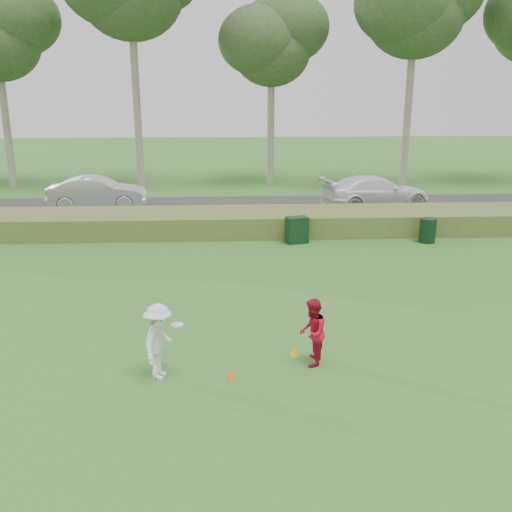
{
  "coord_description": "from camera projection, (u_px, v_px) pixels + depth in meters",
  "views": [
    {
      "loc": [
        -0.83,
        -11.83,
        6.03
      ],
      "look_at": [
        0.0,
        4.0,
        1.3
      ],
      "focal_mm": 40.0,
      "sensor_mm": 36.0,
      "label": 1
    }
  ],
  "objects": [
    {
      "name": "car_mid",
      "position": [
        97.0,
        193.0,
        28.86
      ],
      "size": [
        4.97,
        2.01,
        1.61
      ],
      "primitive_type": "imported",
      "rotation": [
        0.0,
        0.0,
        1.64
      ],
      "color": "silver",
      "rests_on": "park_road"
    },
    {
      "name": "reed_strip",
      "position": [
        246.0,
        222.0,
        24.44
      ],
      "size": [
        80.0,
        3.0,
        0.9
      ],
      "primitive_type": "cube",
      "color": "#53692A",
      "rests_on": "ground"
    },
    {
      "name": "tree_5",
      "position": [
        416.0,
        4.0,
        32.12
      ],
      "size": [
        7.28,
        7.28,
        14.0
      ],
      "color": "gray",
      "rests_on": "ground"
    },
    {
      "name": "utility_cabinet",
      "position": [
        297.0,
        230.0,
        22.72
      ],
      "size": [
        0.95,
        0.72,
        1.06
      ],
      "primitive_type": "cube",
      "rotation": [
        0.0,
        0.0,
        0.26
      ],
      "color": "black",
      "rests_on": "ground"
    },
    {
      "name": "cone_yellow",
      "position": [
        295.0,
        350.0,
        13.27
      ],
      "size": [
        0.22,
        0.22,
        0.25
      ],
      "primitive_type": "cone",
      "color": "yellow",
      "rests_on": "ground"
    },
    {
      "name": "player_white",
      "position": [
        159.0,
        341.0,
        12.09
      ],
      "size": [
        0.99,
        1.21,
        1.66
      ],
      "rotation": [
        0.0,
        0.0,
        1.28
      ],
      "color": "white",
      "rests_on": "ground"
    },
    {
      "name": "player_red",
      "position": [
        312.0,
        332.0,
        12.68
      ],
      "size": [
        0.75,
        0.87,
        1.55
      ],
      "primitive_type": "imported",
      "rotation": [
        0.0,
        0.0,
        -1.81
      ],
      "color": "red",
      "rests_on": "ground"
    },
    {
      "name": "trash_bin",
      "position": [
        428.0,
        230.0,
        22.82
      ],
      "size": [
        0.71,
        0.71,
        0.98
      ],
      "primitive_type": "cylinder",
      "rotation": [
        0.0,
        0.0,
        0.1
      ],
      "color": "black",
      "rests_on": "ground"
    },
    {
      "name": "park_road",
      "position": [
        243.0,
        208.0,
        29.34
      ],
      "size": [
        80.0,
        6.0,
        0.06
      ],
      "primitive_type": "cube",
      "color": "#2D2D2D",
      "rests_on": "ground"
    },
    {
      "name": "tree_4",
      "position": [
        271.0,
        42.0,
        34.17
      ],
      "size": [
        6.24,
        6.24,
        11.5
      ],
      "color": "gray",
      "rests_on": "ground"
    },
    {
      "name": "car_right",
      "position": [
        376.0,
        192.0,
        28.92
      ],
      "size": [
        5.94,
        3.34,
        1.62
      ],
      "primitive_type": "imported",
      "rotation": [
        0.0,
        0.0,
        1.77
      ],
      "color": "white",
      "rests_on": "park_road"
    },
    {
      "name": "cone_orange",
      "position": [
        231.0,
        374.0,
        12.18
      ],
      "size": [
        0.22,
        0.22,
        0.24
      ],
      "primitive_type": "cone",
      "color": "orange",
      "rests_on": "ground"
    },
    {
      "name": "ground",
      "position": [
        265.0,
        360.0,
        13.08
      ],
      "size": [
        120.0,
        120.0,
        0.0
      ],
      "primitive_type": "plane",
      "color": "#2D6B23",
      "rests_on": "ground"
    }
  ]
}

